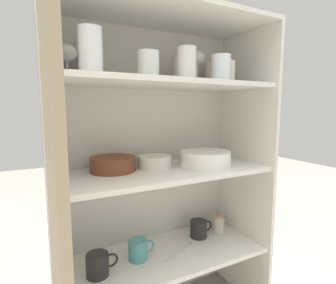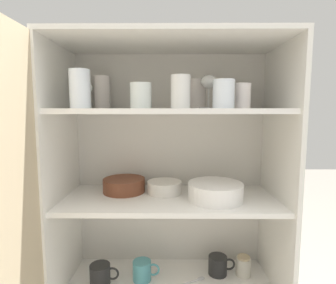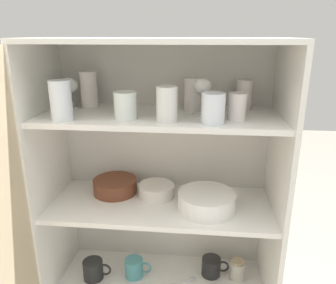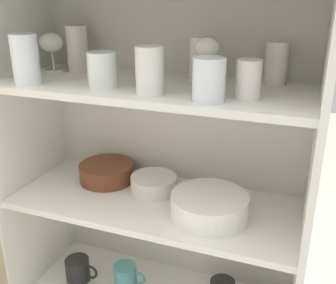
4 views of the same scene
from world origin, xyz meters
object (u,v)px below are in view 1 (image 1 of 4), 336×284
serving_bowl_small (154,161)px  storage_jar (218,224)px  plate_stack_white (205,159)px  coffee_mug_primary (138,250)px  mixing_bowl_large (113,163)px

serving_bowl_small → storage_jar: serving_bowl_small is taller
plate_stack_white → coffee_mug_primary: size_ratio=1.87×
storage_jar → serving_bowl_small: bearing=179.4°
coffee_mug_primary → storage_jar: bearing=4.6°
plate_stack_white → storage_jar: (0.15, 0.09, -0.38)m
serving_bowl_small → storage_jar: (0.37, -0.00, -0.38)m
plate_stack_white → storage_jar: size_ratio=2.47×
coffee_mug_primary → storage_jar: storage_jar is taller
storage_jar → plate_stack_white: bearing=-150.3°
plate_stack_white → serving_bowl_small: plate_stack_white is taller
plate_stack_white → mixing_bowl_large: plate_stack_white is taller
plate_stack_white → mixing_bowl_large: bearing=164.7°
mixing_bowl_large → plate_stack_white: bearing=-15.3°
plate_stack_white → serving_bowl_small: size_ratio=1.48×
serving_bowl_small → plate_stack_white: bearing=-23.2°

